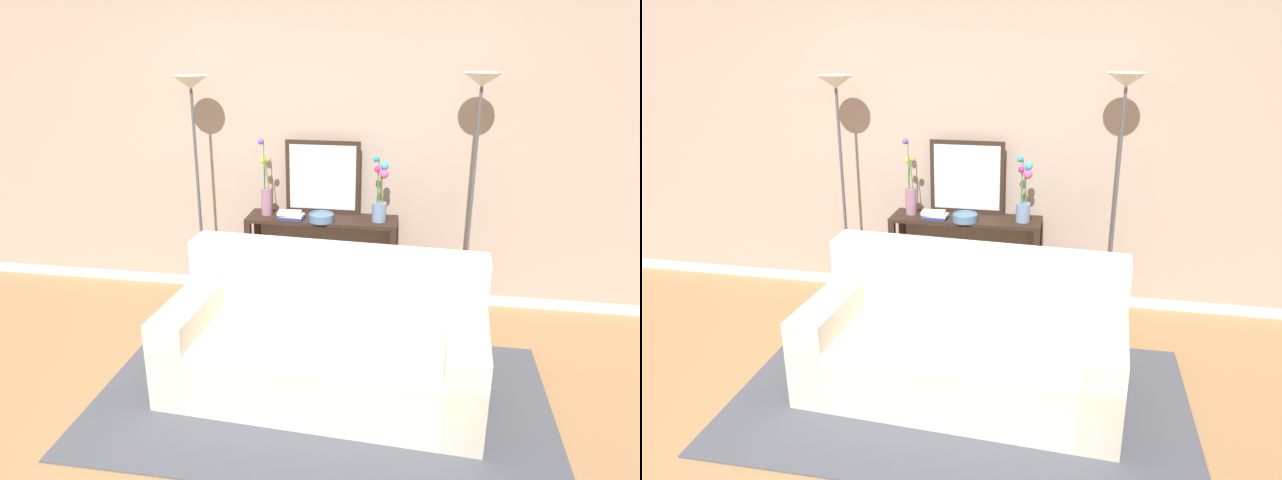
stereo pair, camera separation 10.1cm
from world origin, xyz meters
TOP-DOWN VIEW (x-y plane):
  - ground_plane at (0.00, 0.00)m, footprint 16.00×16.00m
  - back_wall at (0.00, 2.21)m, footprint 12.00×0.15m
  - area_rug at (0.47, 0.56)m, footprint 2.87×1.68m
  - couch at (0.48, 0.72)m, footprint 2.05×1.07m
  - console_table at (0.26, 1.90)m, footprint 1.23×0.34m
  - floor_lamp_left at (-0.75, 1.80)m, footprint 0.28×0.28m
  - floor_lamp_right at (1.42, 1.80)m, footprint 0.28×0.28m
  - wall_mirror at (0.24, 2.04)m, footprint 0.62×0.02m
  - vase_tall_flowers at (-0.21, 1.92)m, footprint 0.11×0.09m
  - vase_short_flowers at (0.72, 1.88)m, footprint 0.13×0.12m
  - fruit_bowl at (0.27, 1.80)m, footprint 0.20×0.20m
  - book_stack at (0.01, 1.83)m, footprint 0.22×0.15m
  - book_row_under_console at (-0.05, 1.90)m, footprint 0.40×0.18m

SIDE VIEW (x-z plane):
  - ground_plane at x=0.00m, z-range -0.02..0.00m
  - area_rug at x=0.47m, z-range 0.00..0.01m
  - book_row_under_console at x=-0.05m, z-range 0.00..0.12m
  - couch at x=0.48m, z-range -0.13..0.75m
  - console_table at x=0.26m, z-range 0.15..0.94m
  - book_stack at x=0.01m, z-range 0.79..0.85m
  - fruit_bowl at x=0.27m, z-range 0.79..0.86m
  - vase_tall_flowers at x=-0.21m, z-range 0.66..1.29m
  - vase_short_flowers at x=0.72m, z-range 0.71..1.24m
  - wall_mirror at x=0.24m, z-range 0.79..1.40m
  - floor_lamp_left at x=-0.75m, z-range 0.55..2.46m
  - back_wall at x=0.00m, z-range 0.00..3.06m
  - floor_lamp_right at x=1.42m, z-range 0.56..2.52m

